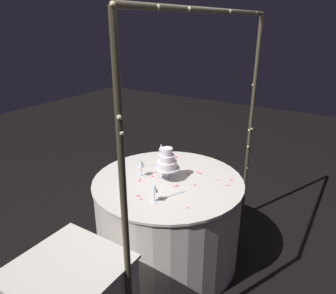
{
  "coord_description": "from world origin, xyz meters",
  "views": [
    {
      "loc": [
        2.06,
        1.3,
        2.07
      ],
      "look_at": [
        0.0,
        0.0,
        1.1
      ],
      "focal_mm": 33.99,
      "sensor_mm": 36.0,
      "label": 1
    }
  ],
  "objects_px": {
    "decorative_arch": "(210,119)",
    "wine_glass_2": "(154,189)",
    "tiered_cake": "(167,162)",
    "main_table": "(168,219)",
    "cake_knife": "(167,196)",
    "wine_glass_1": "(161,148)",
    "wine_glass_0": "(141,163)"
  },
  "relations": [
    {
      "from": "tiered_cake",
      "to": "wine_glass_0",
      "type": "height_order",
      "value": "tiered_cake"
    },
    {
      "from": "wine_glass_1",
      "to": "cake_knife",
      "type": "relative_size",
      "value": 0.65
    },
    {
      "from": "wine_glass_1",
      "to": "cake_knife",
      "type": "xyz_separation_m",
      "value": [
        0.55,
        0.41,
        -0.13
      ]
    },
    {
      "from": "decorative_arch",
      "to": "wine_glass_0",
      "type": "relative_size",
      "value": 12.74
    },
    {
      "from": "tiered_cake",
      "to": "cake_knife",
      "type": "height_order",
      "value": "tiered_cake"
    },
    {
      "from": "decorative_arch",
      "to": "cake_knife",
      "type": "bearing_deg",
      "value": -42.52
    },
    {
      "from": "wine_glass_0",
      "to": "wine_glass_1",
      "type": "height_order",
      "value": "wine_glass_1"
    },
    {
      "from": "decorative_arch",
      "to": "main_table",
      "type": "distance_m",
      "value": 1.07
    },
    {
      "from": "main_table",
      "to": "wine_glass_2",
      "type": "relative_size",
      "value": 8.51
    },
    {
      "from": "main_table",
      "to": "cake_knife",
      "type": "height_order",
      "value": "cake_knife"
    },
    {
      "from": "tiered_cake",
      "to": "wine_glass_1",
      "type": "height_order",
      "value": "tiered_cake"
    },
    {
      "from": "tiered_cake",
      "to": "wine_glass_1",
      "type": "distance_m",
      "value": 0.39
    },
    {
      "from": "cake_knife",
      "to": "main_table",
      "type": "bearing_deg",
      "value": -150.04
    },
    {
      "from": "wine_glass_0",
      "to": "wine_glass_2",
      "type": "relative_size",
      "value": 1.11
    },
    {
      "from": "decorative_arch",
      "to": "wine_glass_1",
      "type": "bearing_deg",
      "value": -116.06
    },
    {
      "from": "main_table",
      "to": "cake_knife",
      "type": "bearing_deg",
      "value": 29.96
    },
    {
      "from": "decorative_arch",
      "to": "wine_glass_2",
      "type": "distance_m",
      "value": 0.66
    },
    {
      "from": "wine_glass_2",
      "to": "wine_glass_1",
      "type": "bearing_deg",
      "value": -150.65
    },
    {
      "from": "decorative_arch",
      "to": "tiered_cake",
      "type": "distance_m",
      "value": 0.59
    },
    {
      "from": "decorative_arch",
      "to": "main_table",
      "type": "height_order",
      "value": "decorative_arch"
    },
    {
      "from": "main_table",
      "to": "wine_glass_1",
      "type": "relative_size",
      "value": 7.34
    },
    {
      "from": "main_table",
      "to": "wine_glass_0",
      "type": "relative_size",
      "value": 7.69
    },
    {
      "from": "main_table",
      "to": "wine_glass_0",
      "type": "bearing_deg",
      "value": -75.11
    },
    {
      "from": "wine_glass_0",
      "to": "wine_glass_2",
      "type": "bearing_deg",
      "value": 49.74
    },
    {
      "from": "wine_glass_2",
      "to": "cake_knife",
      "type": "relative_size",
      "value": 0.56
    },
    {
      "from": "wine_glass_1",
      "to": "wine_glass_0",
      "type": "bearing_deg",
      "value": 4.58
    },
    {
      "from": "decorative_arch",
      "to": "wine_glass_2",
      "type": "xyz_separation_m",
      "value": [
        0.35,
        -0.26,
        -0.5
      ]
    },
    {
      "from": "wine_glass_0",
      "to": "cake_knife",
      "type": "height_order",
      "value": "wine_glass_0"
    },
    {
      "from": "wine_glass_1",
      "to": "decorative_arch",
      "type": "bearing_deg",
      "value": 63.94
    },
    {
      "from": "wine_glass_1",
      "to": "cake_knife",
      "type": "bearing_deg",
      "value": 36.62
    },
    {
      "from": "tiered_cake",
      "to": "wine_glass_1",
      "type": "xyz_separation_m",
      "value": [
        -0.29,
        -0.25,
        -0.03
      ]
    },
    {
      "from": "tiered_cake",
      "to": "wine_glass_1",
      "type": "bearing_deg",
      "value": -139.56
    }
  ]
}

